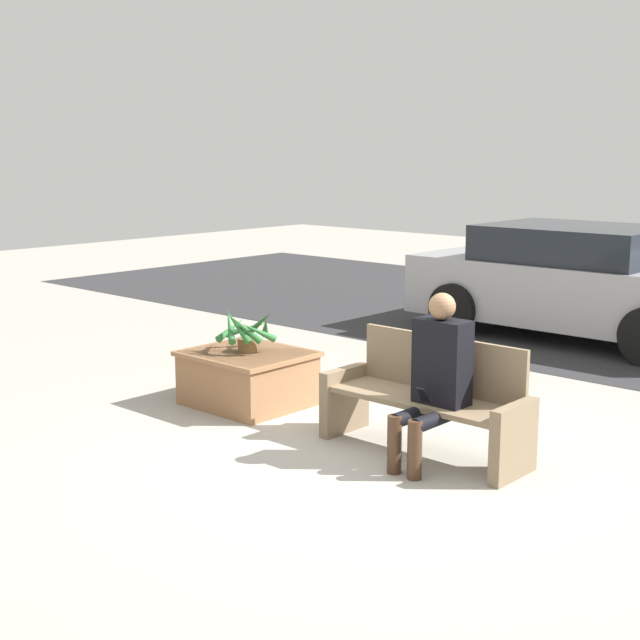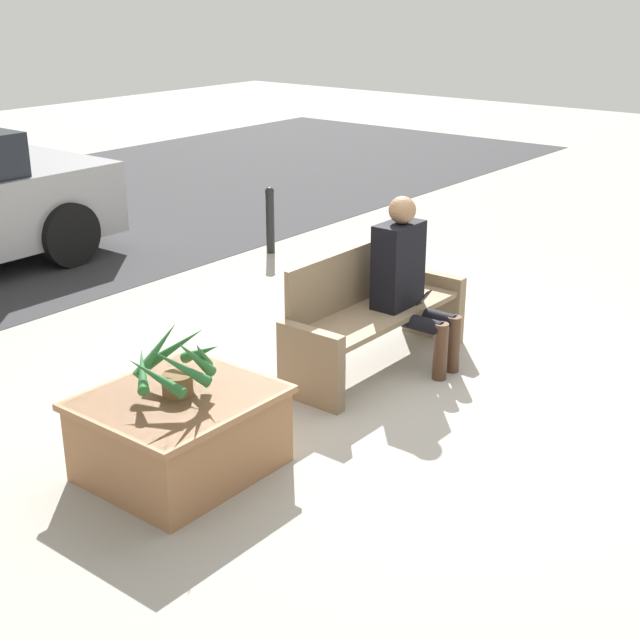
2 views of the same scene
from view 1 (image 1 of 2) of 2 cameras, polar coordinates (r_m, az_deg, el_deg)
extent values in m
plane|color=#9E998E|center=(6.80, 3.75, -8.62)|extent=(30.00, 30.00, 0.00)
cube|color=#7A664C|center=(7.25, 1.59, -5.14)|extent=(0.09, 0.52, 0.54)
cube|color=#7A664C|center=(6.39, 12.30, -7.60)|extent=(0.09, 0.52, 0.54)
cube|color=#7A664C|center=(6.75, 6.62, -5.11)|extent=(1.46, 0.48, 0.04)
cube|color=#7A664C|center=(6.88, 7.83, -2.80)|extent=(1.46, 0.04, 0.43)
cube|color=black|center=(6.53, 7.83, -2.67)|extent=(0.39, 0.22, 0.63)
sphere|color=#8C6647|center=(6.43, 7.82, 0.87)|extent=(0.20, 0.20, 0.20)
cylinder|color=black|center=(6.50, 5.99, -6.04)|extent=(0.11, 0.44, 0.11)
cylinder|color=black|center=(6.40, 7.28, -6.34)|extent=(0.11, 0.44, 0.11)
cylinder|color=#472D1E|center=(6.38, 4.78, -7.94)|extent=(0.10, 0.10, 0.42)
cylinder|color=#472D1E|center=(6.28, 6.08, -8.27)|extent=(0.10, 0.10, 0.42)
cube|color=black|center=(6.39, 6.61, -4.80)|extent=(0.07, 0.09, 0.12)
cube|color=#936642|center=(8.04, -4.64, -3.73)|extent=(0.98, 0.86, 0.49)
cube|color=#936642|center=(7.99, -4.66, -2.17)|extent=(1.03, 0.91, 0.04)
cylinder|color=brown|center=(7.97, -4.67, -1.60)|extent=(0.18, 0.18, 0.12)
cone|color=#26602D|center=(7.80, -4.00, -0.73)|extent=(0.13, 0.38, 0.24)
cone|color=#26602D|center=(7.94, -3.51, -0.43)|extent=(0.31, 0.29, 0.26)
cone|color=#26602D|center=(8.04, -3.88, -0.19)|extent=(0.35, 0.07, 0.28)
cone|color=#26602D|center=(8.13, -4.76, -0.56)|extent=(0.30, 0.34, 0.16)
cone|color=#26602D|center=(8.06, -5.72, -0.59)|extent=(0.13, 0.39, 0.19)
cone|color=#26602D|center=(7.92, -5.79, -0.40)|extent=(0.32, 0.25, 0.28)
cone|color=#26602D|center=(7.83, -5.33, -0.36)|extent=(0.33, 0.11, 0.32)
cone|color=#26602D|center=(7.79, -4.89, -0.50)|extent=(0.31, 0.25, 0.30)
cube|color=#99999E|center=(11.27, 16.35, 1.79)|extent=(3.98, 1.80, 0.73)
cube|color=black|center=(11.24, 16.05, 4.76)|extent=(2.07, 1.66, 0.42)
cylinder|color=black|center=(11.14, 8.54, 0.69)|extent=(0.65, 0.18, 0.65)
cylinder|color=black|center=(12.66, 13.08, 1.74)|extent=(0.65, 0.18, 0.65)
camera|label=2|loc=(8.96, -36.64, 11.32)|focal=50.00mm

